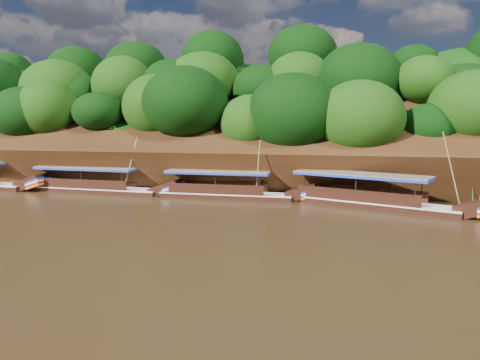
# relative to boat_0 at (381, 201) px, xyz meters

# --- Properties ---
(ground) EXTENTS (160.00, 160.00, 0.00)m
(ground) POSITION_rel_boat_0_xyz_m (-11.41, -6.28, -0.57)
(ground) COLOR black
(ground) RESTS_ON ground
(riverbank) EXTENTS (120.00, 30.06, 19.40)m
(riverbank) POSITION_rel_boat_0_xyz_m (-11.42, 16.44, 1.32)
(riverbank) COLOR black
(riverbank) RESTS_ON ground
(boat_0) EXTENTS (15.07, 7.63, 6.26)m
(boat_0) POSITION_rel_boat_0_xyz_m (0.00, 0.00, 0.00)
(boat_0) COLOR black
(boat_0) RESTS_ON ground
(boat_1) EXTENTS (13.30, 2.49, 5.31)m
(boat_1) POSITION_rel_boat_0_xyz_m (-11.67, 1.98, -0.05)
(boat_1) COLOR black
(boat_1) RESTS_ON ground
(boat_2) EXTENTS (14.69, 3.02, 5.46)m
(boat_2) POSITION_rel_boat_0_xyz_m (-23.90, 2.39, -0.05)
(boat_2) COLOR black
(boat_2) RESTS_ON ground
(reeds) EXTENTS (49.29, 2.42, 1.99)m
(reeds) POSITION_rel_boat_0_xyz_m (-14.92, 3.14, 0.30)
(reeds) COLOR #1E6419
(reeds) RESTS_ON ground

